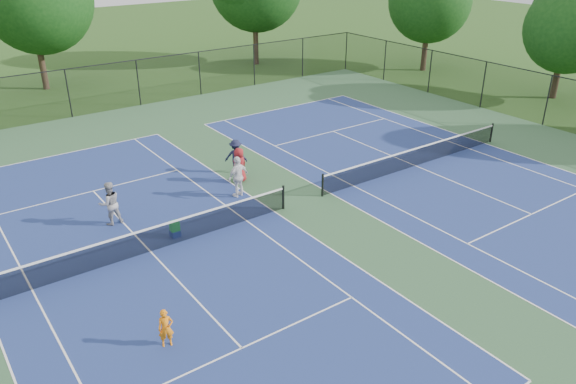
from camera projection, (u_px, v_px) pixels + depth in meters
ground at (303, 202)px, 24.19m from camera, size 140.00×140.00×0.00m
court_pad at (303, 202)px, 24.18m from camera, size 36.00×36.00×0.01m
tennis_court_left at (150, 250)px, 20.46m from camera, size 12.00×23.83×1.07m
tennis_court_right at (416, 164)px, 27.83m from camera, size 12.00×23.83×1.07m
perimeter_fence at (304, 168)px, 23.50m from camera, size 36.08×36.08×3.02m
tree_side_f at (568, 20)px, 36.78m from camera, size 5.80×5.80×8.12m
child_player at (166, 328)px, 15.68m from camera, size 0.50×0.40×1.19m
instructor at (110, 203)px, 22.07m from camera, size 0.88×0.69×1.81m
bystander_a at (238, 177)px, 24.37m from camera, size 1.16×0.67×1.86m
bystander_b at (236, 156)px, 26.84m from camera, size 1.22×1.13×1.65m
bystander_c at (239, 165)px, 25.83m from camera, size 0.90×0.68×1.65m
ball_crate at (175, 234)px, 21.44m from camera, size 0.37×0.31×0.28m
ball_hopper at (175, 226)px, 21.30m from camera, size 0.34×0.28×0.38m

